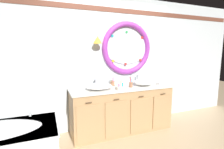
# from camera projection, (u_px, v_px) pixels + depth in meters

# --- Properties ---
(ground_plane) EXTENTS (14.00, 14.00, 0.00)m
(ground_plane) POSITION_uv_depth(u_px,v_px,m) (123.00, 137.00, 3.02)
(ground_plane) COLOR tan
(back_wall_assembly) EXTENTS (6.40, 0.26, 2.60)m
(back_wall_assembly) POSITION_uv_depth(u_px,v_px,m) (112.00, 61.00, 3.37)
(back_wall_assembly) COLOR silver
(back_wall_assembly) RESTS_ON ground_plane
(vanity_counter) EXTENTS (1.96, 0.64, 0.86)m
(vanity_counter) POSITION_uv_depth(u_px,v_px,m) (122.00, 109.00, 3.22)
(vanity_counter) COLOR tan
(vanity_counter) RESTS_ON ground_plane
(sink_basin_left) EXTENTS (0.48, 0.48, 0.11)m
(sink_basin_left) POSITION_uv_depth(u_px,v_px,m) (99.00, 86.00, 2.96)
(sink_basin_left) COLOR white
(sink_basin_left) RESTS_ON vanity_counter
(sink_basin_right) EXTENTS (0.39, 0.39, 0.12)m
(sink_basin_right) POSITION_uv_depth(u_px,v_px,m) (143.00, 82.00, 3.29)
(sink_basin_right) COLOR white
(sink_basin_right) RESTS_ON vanity_counter
(faucet_set_left) EXTENTS (0.22, 0.14, 0.16)m
(faucet_set_left) POSITION_uv_depth(u_px,v_px,m) (95.00, 83.00, 3.18)
(faucet_set_left) COLOR silver
(faucet_set_left) RESTS_ON vanity_counter
(faucet_set_right) EXTENTS (0.22, 0.12, 0.18)m
(faucet_set_right) POSITION_uv_depth(u_px,v_px,m) (137.00, 80.00, 3.52)
(faucet_set_right) COLOR silver
(faucet_set_right) RESTS_ON vanity_counter
(toothbrush_holder_left) EXTENTS (0.09, 0.09, 0.20)m
(toothbrush_holder_left) POSITION_uv_depth(u_px,v_px,m) (112.00, 83.00, 3.25)
(toothbrush_holder_left) COLOR #996647
(toothbrush_holder_left) RESTS_ON vanity_counter
(toothbrush_holder_right) EXTENTS (0.08, 0.08, 0.22)m
(toothbrush_holder_right) POSITION_uv_depth(u_px,v_px,m) (131.00, 84.00, 3.13)
(toothbrush_holder_right) COLOR #996647
(toothbrush_holder_right) RESTS_ON vanity_counter
(soap_dispenser) EXTENTS (0.07, 0.07, 0.15)m
(soap_dispenser) POSITION_uv_depth(u_px,v_px,m) (122.00, 83.00, 3.21)
(soap_dispenser) COLOR #EFE5C6
(soap_dispenser) RESTS_ON vanity_counter
(folded_hand_towel) EXTENTS (0.17, 0.13, 0.05)m
(folded_hand_towel) POSITION_uv_depth(u_px,v_px,m) (161.00, 84.00, 3.35)
(folded_hand_towel) COLOR white
(folded_hand_towel) RESTS_ON vanity_counter
(toiletry_basket) EXTENTS (0.16, 0.11, 0.12)m
(toiletry_basket) POSITION_uv_depth(u_px,v_px,m) (121.00, 88.00, 2.93)
(toiletry_basket) COLOR beige
(toiletry_basket) RESTS_ON vanity_counter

